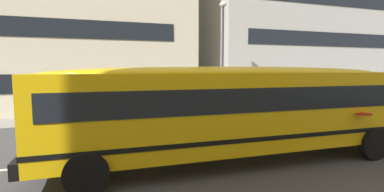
# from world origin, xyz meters

# --- Properties ---
(ground_plane) EXTENTS (400.00, 400.00, 0.00)m
(ground_plane) POSITION_xyz_m (0.00, 0.00, 0.00)
(ground_plane) COLOR #424244
(sidewalk_far) EXTENTS (120.00, 3.00, 0.01)m
(sidewalk_far) POSITION_xyz_m (0.00, 7.88, 0.01)
(sidewalk_far) COLOR gray
(sidewalk_far) RESTS_ON ground_plane
(lane_centreline) EXTENTS (110.00, 0.16, 0.01)m
(lane_centreline) POSITION_xyz_m (0.00, 0.00, 0.00)
(lane_centreline) COLOR silver
(lane_centreline) RESTS_ON ground_plane
(school_bus) EXTENTS (12.82, 3.15, 2.86)m
(school_bus) POSITION_xyz_m (-3.15, -1.28, 1.70)
(school_bus) COLOR yellow
(school_bus) RESTS_ON ground_plane
(street_lamp) EXTENTS (0.44, 0.44, 6.80)m
(street_lamp) POSITION_xyz_m (0.13, 7.18, 4.31)
(street_lamp) COLOR #38383D
(street_lamp) RESTS_ON ground_plane
(apartment_block_far_centre) EXTENTS (19.43, 9.91, 13.30)m
(apartment_block_far_centre) POSITION_xyz_m (11.30, 14.31, 6.65)
(apartment_block_far_centre) COLOR #B7B7B2
(apartment_block_far_centre) RESTS_ON ground_plane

